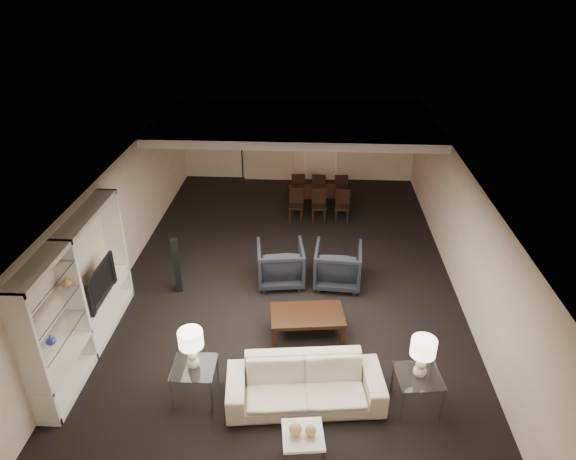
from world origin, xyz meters
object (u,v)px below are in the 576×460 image
(chair_fm, at_px, (319,186))
(floor_lamp, at_px, (242,155))
(armchair_right, at_px, (338,266))
(chair_fr, at_px, (340,187))
(sofa, at_px, (305,384))
(chair_nl, at_px, (296,206))
(armchair_left, at_px, (280,264))
(table_lamp_right, at_px, (422,358))
(side_table_right, at_px, (417,391))
(dining_table, at_px, (319,200))
(television, at_px, (95,283))
(chair_nr, at_px, (342,207))
(marble_table, at_px, (303,448))
(vase_blue, at_px, (50,340))
(pendant_light, at_px, (307,140))
(side_table_left, at_px, (196,382))
(vase_amber, at_px, (66,282))
(coffee_table, at_px, (307,324))
(chair_fl, at_px, (298,186))
(table_lamp_left, at_px, (192,350))
(floor_speaker, at_px, (177,265))
(chair_nm, at_px, (319,206))

(chair_fm, xyz_separation_m, floor_lamp, (-2.34, 1.27, 0.43))
(armchair_right, xyz_separation_m, chair_fr, (0.20, 4.22, -0.03))
(sofa, height_order, chair_nl, chair_nl)
(armchair_left, distance_m, table_lamp_right, 4.05)
(side_table_right, height_order, dining_table, side_table_right)
(television, bearing_deg, chair_nr, -43.84)
(marble_table, bearing_deg, chair_nl, 93.10)
(sofa, distance_m, vase_blue, 3.85)
(pendant_light, height_order, side_table_left, pendant_light)
(vase_amber, bearing_deg, coffee_table, 14.05)
(chair_fr, bearing_deg, armchair_right, 84.52)
(dining_table, xyz_separation_m, chair_fr, (0.60, 0.65, 0.14))
(coffee_table, height_order, chair_fl, chair_fl)
(chair_fm, bearing_deg, table_lamp_left, 80.90)
(coffee_table, distance_m, vase_amber, 4.13)
(armchair_right, height_order, floor_lamp, floor_lamp)
(armchair_left, relative_size, floor_speaker, 0.80)
(armchair_left, bearing_deg, chair_fr, -115.87)
(table_lamp_left, height_order, chair_fr, table_lamp_left)
(coffee_table, height_order, floor_lamp, floor_lamp)
(table_lamp_right, bearing_deg, chair_nm, 103.53)
(coffee_table, xyz_separation_m, armchair_left, (-0.60, 1.70, 0.21))
(coffee_table, height_order, side_table_right, side_table_right)
(table_lamp_right, distance_m, vase_amber, 5.55)
(vase_amber, bearing_deg, side_table_left, -17.63)
(armchair_right, xyz_separation_m, chair_fm, (-0.40, 4.22, -0.03))
(armchair_left, height_order, chair_fl, armchair_left)
(chair_fm, bearing_deg, chair_nl, 70.32)
(vase_blue, relative_size, floor_speaker, 0.13)
(sofa, distance_m, vase_amber, 4.04)
(table_lamp_left, distance_m, vase_amber, 2.28)
(dining_table, bearing_deg, pendant_light, 142.93)
(sofa, xyz_separation_m, side_table_right, (1.70, 0.00, -0.04))
(chair_nl, bearing_deg, pendant_light, 77.06)
(sofa, relative_size, chair_fr, 2.86)
(vase_blue, xyz_separation_m, floor_lamp, (1.63, 8.91, -0.29))
(side_table_left, distance_m, floor_speaker, 3.04)
(armchair_left, distance_m, chair_nl, 2.93)
(armchair_right, relative_size, chair_fm, 1.17)
(marble_table, distance_m, vase_blue, 3.99)
(dining_table, bearing_deg, chair_fl, 126.72)
(chair_fm, bearing_deg, floor_speaker, 63.38)
(marble_table, xyz_separation_m, chair_nl, (-0.40, 7.32, 0.14))
(vase_amber, relative_size, floor_speaker, 0.14)
(armchair_left, xyz_separation_m, side_table_left, (-1.10, -3.30, -0.14))
(marble_table, xyz_separation_m, vase_blue, (-3.77, 0.98, 0.86))
(side_table_right, xyz_separation_m, chair_fl, (-2.10, 7.52, 0.11))
(vase_amber, relative_size, dining_table, 0.11)
(dining_table, distance_m, chair_fm, 0.66)
(television, distance_m, floor_lamp, 7.47)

